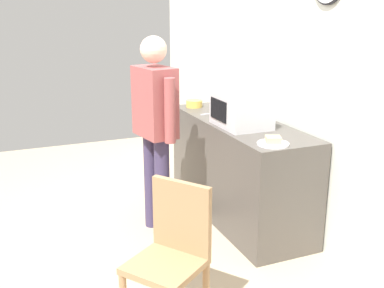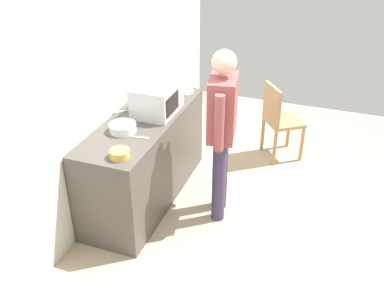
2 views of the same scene
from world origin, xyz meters
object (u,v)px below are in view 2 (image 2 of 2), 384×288
Objects in this scene: person_standing at (222,124)px; wooden_chair at (279,118)px; fork_utensil at (140,137)px; microwave at (157,99)px; salad_bowl at (123,128)px; cereal_bowl at (120,154)px; sandwich_plate at (183,90)px; spoon_utensil at (121,111)px.

wooden_chair is (1.30, -0.33, -0.48)m from person_standing.
microwave is at bearing 6.91° from fork_utensil.
fork_utensil is at bearing -105.88° from salad_bowl.
cereal_bowl is 2.31m from wooden_chair.
person_standing is at bearing -61.00° from fork_utensil.
fork_utensil is 0.76m from person_standing.
microwave is 0.61m from sandwich_plate.
fork_utensil is 1.00× the size of spoon_utensil.
spoon_utensil is 1.93m from wooden_chair.
person_standing reaches higher than microwave.
sandwich_plate is 1.14m from fork_utensil.
spoon_utensil is 1.08m from person_standing.
microwave is 0.92m from cereal_bowl.
cereal_bowl is 0.18× the size of wooden_chair.
cereal_bowl reaches higher than fork_utensil.
wooden_chair is at bearing -62.19° from sandwich_plate.
sandwich_plate is 1.03m from person_standing.
microwave is at bearing 76.67° from person_standing.
salad_bowl reaches higher than spoon_utensil.
salad_bowl reaches higher than sandwich_plate.
sandwich_plate is 0.97× the size of salad_bowl.
person_standing is (0.31, -0.86, 0.03)m from salad_bowl.
cereal_bowl is at bearing -155.31° from salad_bowl.
salad_bowl reaches higher than cereal_bowl.
microwave reaches higher than fork_utensil.
fork_utensil is at bearing -179.01° from sandwich_plate.
fork_utensil and spoon_utensil have the same top height.
sandwich_plate is at bearing 117.81° from wooden_chair.
sandwich_plate is 1.43× the size of fork_utensil.
wooden_chair reaches higher than fork_utensil.
spoon_utensil is (-0.71, 0.40, -0.02)m from sandwich_plate.
cereal_bowl reaches higher than wooden_chair.
microwave is 0.56m from fork_utensil.
fork_utensil is 1.99m from wooden_chair.
fork_utensil is (-0.06, -0.20, -0.04)m from salad_bowl.
spoon_utensil is 0.18× the size of wooden_chair.
microwave reaches higher than cereal_bowl.
wooden_chair is at bearing -43.17° from microwave.
fork_utensil is at bearing -135.68° from spoon_utensil.
salad_bowl reaches higher than fork_utensil.
person_standing is at bearing -103.33° from microwave.
salad_bowl is 0.21m from fork_utensil.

